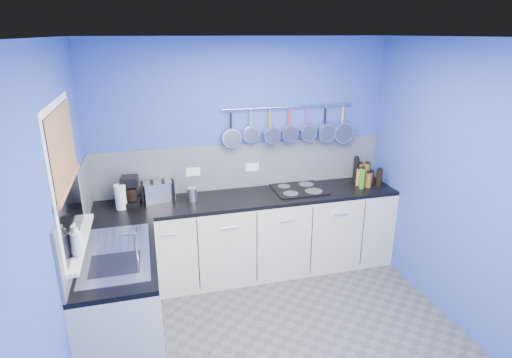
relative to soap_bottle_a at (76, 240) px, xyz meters
name	(u,v)px	position (x,y,z in m)	size (l,w,h in m)	color
floor	(284,344)	(1.53, -0.06, -1.18)	(3.20, 3.00, 0.02)	#47474C
ceiling	(292,36)	(1.53, -0.06, 1.34)	(3.20, 3.00, 0.02)	white
wall_back	(243,156)	(1.53, 1.45, 0.08)	(3.20, 0.02, 2.50)	#2F48A9
wall_front	(401,344)	(1.53, -1.57, 0.08)	(3.20, 0.02, 2.50)	#2F48A9
wall_left	(60,235)	(-0.08, -0.06, 0.08)	(0.02, 3.00, 2.50)	#2F48A9
wall_right	(465,190)	(3.14, -0.06, 0.08)	(0.02, 3.00, 2.50)	#2F48A9
backsplash_back	(243,166)	(1.53, 1.42, -0.02)	(3.20, 0.02, 0.50)	gray
backsplash_left	(78,213)	(-0.06, 0.54, -0.02)	(0.02, 1.80, 0.50)	gray
cabinet_run_back	(250,236)	(1.53, 1.14, -0.74)	(3.20, 0.60, 0.86)	beige
worktop_back	(250,198)	(1.53, 1.14, -0.29)	(3.20, 0.60, 0.04)	black
cabinet_run_left	(123,304)	(0.23, 0.24, -0.74)	(0.60, 1.20, 0.86)	beige
worktop_left	(117,256)	(0.23, 0.24, -0.29)	(0.60, 1.20, 0.04)	black
window_frame	(66,178)	(-0.05, 0.24, 0.38)	(0.01, 1.00, 1.10)	white
window_glass	(67,178)	(-0.04, 0.24, 0.38)	(0.01, 0.90, 1.00)	black
bamboo_blind	(63,147)	(-0.03, 0.24, 0.61)	(0.01, 0.90, 0.55)	#A1774F
window_sill	(80,242)	(-0.02, 0.24, -0.13)	(0.10, 0.98, 0.03)	white
sink_unit	(116,253)	(0.23, 0.24, -0.27)	(0.50, 0.95, 0.01)	silver
mixer_tap	(136,247)	(0.39, 0.06, -0.14)	(0.12, 0.08, 0.26)	silver
socket_left	(193,172)	(0.98, 1.41, -0.04)	(0.15, 0.01, 0.09)	white
socket_right	(252,167)	(1.63, 1.41, -0.04)	(0.15, 0.01, 0.09)	white
pot_rail	(289,107)	(2.03, 1.39, 0.61)	(0.02, 0.02, 1.45)	silver
soap_bottle_a	(76,240)	(0.00, 0.00, 0.00)	(0.09, 0.09, 0.24)	white
soap_bottle_b	(78,239)	(0.00, 0.08, -0.03)	(0.08, 0.08, 0.17)	white
paper_towel	(121,197)	(0.24, 1.14, -0.15)	(0.11, 0.11, 0.25)	white
coffee_maker	(130,192)	(0.33, 1.19, -0.12)	(0.17, 0.19, 0.30)	black
toaster	(158,191)	(0.60, 1.27, -0.17)	(0.31, 0.18, 0.20)	silver
canister	(192,194)	(0.93, 1.16, -0.20)	(0.10, 0.10, 0.14)	silver
hob	(299,189)	(2.10, 1.19, -0.26)	(0.54, 0.48, 0.01)	black
pan_0	(231,129)	(1.40, 1.38, 0.41)	(0.21, 0.07, 0.40)	silver
pan_1	(251,126)	(1.61, 1.38, 0.43)	(0.17, 0.07, 0.36)	silver
pan_2	(270,125)	(1.82, 1.38, 0.42)	(0.18, 0.12, 0.37)	silver
pan_3	(289,124)	(2.03, 1.38, 0.42)	(0.18, 0.10, 0.37)	silver
pan_4	(307,123)	(2.24, 1.38, 0.42)	(0.19, 0.10, 0.38)	silver
pan_5	(325,123)	(2.45, 1.38, 0.41)	(0.20, 0.11, 0.39)	silver
pan_6	(342,124)	(2.67, 1.38, 0.40)	(0.24, 0.09, 0.43)	silver
condiment_0	(368,172)	(2.98, 1.28, -0.17)	(0.07, 0.07, 0.19)	#265919
condiment_1	(360,172)	(2.88, 1.27, -0.16)	(0.07, 0.07, 0.21)	#8C5914
condiment_2	(356,170)	(2.81, 1.25, -0.12)	(0.07, 0.07, 0.29)	black
condiment_3	(371,178)	(2.97, 1.17, -0.20)	(0.06, 0.06, 0.14)	#4C190C
condiment_4	(366,174)	(2.89, 1.14, -0.14)	(0.07, 0.07, 0.25)	brown
condiment_5	(359,177)	(2.80, 1.15, -0.17)	(0.05, 0.05, 0.19)	olive
condiment_6	(379,178)	(3.00, 1.05, -0.17)	(0.07, 0.07, 0.20)	black
condiment_7	(368,180)	(2.87, 1.07, -0.19)	(0.07, 0.07, 0.16)	brown
condiment_8	(362,179)	(2.79, 1.05, -0.16)	(0.06, 0.06, 0.23)	#3F721E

